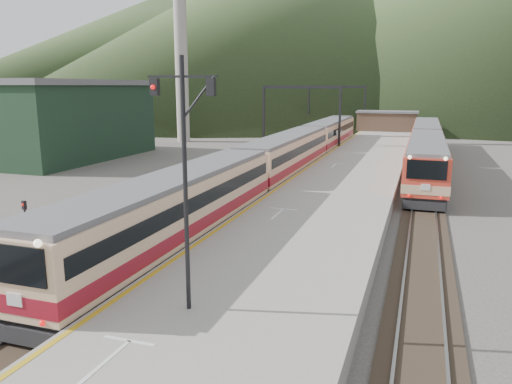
% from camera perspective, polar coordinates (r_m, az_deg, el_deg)
% --- Properties ---
extents(track_main, '(2.60, 200.00, 0.23)m').
position_cam_1_polar(track_main, '(45.75, 4.15, 2.11)').
color(track_main, black).
rests_on(track_main, ground).
extents(track_far, '(2.60, 200.00, 0.23)m').
position_cam_1_polar(track_far, '(47.21, -1.74, 2.44)').
color(track_far, black).
rests_on(track_far, ground).
extents(track_second, '(2.60, 200.00, 0.23)m').
position_cam_1_polar(track_second, '(44.37, 18.68, 1.19)').
color(track_second, black).
rests_on(track_second, ground).
extents(platform, '(8.00, 100.00, 1.00)m').
position_cam_1_polar(platform, '(42.69, 10.78, 1.80)').
color(platform, gray).
rests_on(platform, ground).
extents(gantry_near, '(9.55, 0.25, 8.00)m').
position_cam_1_polar(gantry_near, '(60.36, 5.18, 9.75)').
color(gantry_near, black).
rests_on(gantry_near, ground).
extents(gantry_far, '(9.55, 0.25, 8.00)m').
position_cam_1_polar(gantry_far, '(84.86, 9.17, 10.29)').
color(gantry_far, black).
rests_on(gantry_far, ground).
extents(warehouse, '(14.50, 20.50, 8.60)m').
position_cam_1_polar(warehouse, '(60.26, -22.25, 7.71)').
color(warehouse, black).
rests_on(warehouse, ground).
extents(smokestack, '(1.80, 1.80, 30.00)m').
position_cam_1_polar(smokestack, '(73.90, -8.62, 17.38)').
color(smokestack, '#9E998E').
rests_on(smokestack, ground).
extents(station_shed, '(9.40, 4.40, 3.10)m').
position_cam_1_polar(station_shed, '(82.03, 14.75, 7.89)').
color(station_shed, '#4C3729').
rests_on(station_shed, platform).
extents(hill_a, '(180.00, 180.00, 60.00)m').
position_cam_1_polar(hill_a, '(201.52, 3.90, 18.27)').
color(hill_a, '#314426').
rests_on(hill_a, ground).
extents(hill_b, '(220.00, 220.00, 75.00)m').
position_cam_1_polar(hill_b, '(236.29, 24.22, 18.20)').
color(hill_b, '#314426').
rests_on(hill_b, ground).
extents(hill_d, '(200.00, 200.00, 55.00)m').
position_cam_1_polar(hill_d, '(277.41, -10.14, 15.88)').
color(hill_d, '#314426').
rests_on(hill_d, ground).
extents(main_train, '(3.03, 62.15, 3.70)m').
position_cam_1_polar(main_train, '(43.71, 3.59, 4.32)').
color(main_train, '#D6AB83').
rests_on(main_train, track_main).
extents(second_train, '(2.92, 39.82, 3.57)m').
position_cam_1_polar(second_train, '(52.51, 18.86, 4.92)').
color(second_train, red).
rests_on(second_train, track_second).
extents(signal_mast, '(2.20, 0.19, 7.78)m').
position_cam_1_polar(signal_mast, '(15.04, -8.17, 3.46)').
color(signal_mast, black).
rests_on(signal_mast, platform).
extents(short_signal_b, '(0.26, 0.21, 2.27)m').
position_cam_1_polar(short_signal_b, '(36.51, -3.75, 1.81)').
color(short_signal_b, black).
rests_on(short_signal_b, ground).
extents(short_signal_c, '(0.26, 0.21, 2.27)m').
position_cam_1_polar(short_signal_c, '(27.77, -24.87, -2.55)').
color(short_signal_c, black).
rests_on(short_signal_c, ground).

